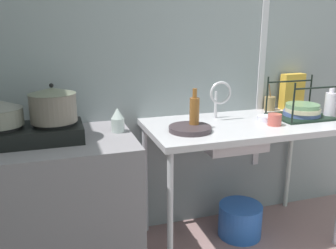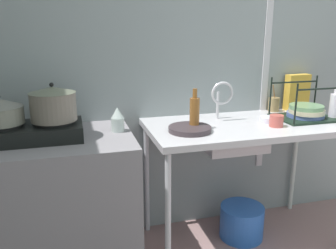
# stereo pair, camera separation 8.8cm
# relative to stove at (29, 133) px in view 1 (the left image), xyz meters

# --- Properties ---
(wall_back) EXTENTS (5.41, 0.10, 2.73)m
(wall_back) POSITION_rel_stove_xyz_m (1.68, 0.38, 0.44)
(wall_back) COLOR gray
(wall_back) RESTS_ON ground
(wall_metal_strip) EXTENTS (0.05, 0.01, 2.18)m
(wall_metal_strip) POSITION_rel_stove_xyz_m (1.66, 0.32, 0.58)
(wall_metal_strip) COLOR silver
(counter_concrete) EXTENTS (1.13, 0.66, 0.87)m
(counter_concrete) POSITION_rel_stove_xyz_m (0.01, 0.00, -0.48)
(counter_concrete) COLOR gray
(counter_concrete) RESTS_ON ground
(counter_sink) EXTENTS (1.32, 0.66, 0.87)m
(counter_sink) POSITION_rel_stove_xyz_m (1.35, 0.00, -0.12)
(counter_sink) COLOR silver
(counter_sink) RESTS_ON ground
(stove) EXTENTS (0.58, 0.31, 0.11)m
(stove) POSITION_rel_stove_xyz_m (0.00, 0.00, 0.00)
(stove) COLOR black
(stove) RESTS_ON counter_concrete
(pot_on_right_burner) EXTENTS (0.26, 0.26, 0.22)m
(pot_on_right_burner) POSITION_rel_stove_xyz_m (0.14, -0.00, 0.15)
(pot_on_right_burner) COLOR #72695D
(pot_on_right_burner) RESTS_ON stove
(percolator) EXTENTS (0.08, 0.08, 0.15)m
(percolator) POSITION_rel_stove_xyz_m (0.50, 0.04, 0.02)
(percolator) COLOR silver
(percolator) RESTS_ON counter_concrete
(sink_basin) EXTENTS (0.40, 0.35, 0.15)m
(sink_basin) POSITION_rel_stove_xyz_m (1.23, -0.02, -0.12)
(sink_basin) COLOR silver
(sink_basin) RESTS_ON counter_sink
(faucet) EXTENTS (0.16, 0.09, 0.27)m
(faucet) POSITION_rel_stove_xyz_m (1.22, 0.12, 0.13)
(faucet) COLOR silver
(faucet) RESTS_ON counter_sink
(frying_pan) EXTENTS (0.26, 0.26, 0.03)m
(frying_pan) POSITION_rel_stove_xyz_m (0.93, -0.08, -0.03)
(frying_pan) COLOR #3B3034
(frying_pan) RESTS_ON counter_sink
(dish_rack) EXTENTS (0.40, 0.32, 0.28)m
(dish_rack) POSITION_rel_stove_xyz_m (1.81, 0.01, -0.00)
(dish_rack) COLOR black
(dish_rack) RESTS_ON counter_sink
(cup_by_rack) EXTENTS (0.09, 0.09, 0.08)m
(cup_by_rack) POSITION_rel_stove_xyz_m (1.50, -0.12, -0.01)
(cup_by_rack) COLOR #C7584D
(cup_by_rack) RESTS_ON counter_sink
(small_bowl_on_drainboard) EXTENTS (0.12, 0.12, 0.04)m
(small_bowl_on_drainboard) POSITION_rel_stove_xyz_m (1.51, -0.01, -0.03)
(small_bowl_on_drainboard) COLOR white
(small_bowl_on_drainboard) RESTS_ON counter_sink
(bottle_by_sink) EXTENTS (0.06, 0.06, 0.26)m
(bottle_by_sink) POSITION_rel_stove_xyz_m (0.97, -0.04, 0.06)
(bottle_by_sink) COLOR brown
(bottle_by_sink) RESTS_ON counter_sink
(bottle_by_rack) EXTENTS (0.08, 0.08, 0.21)m
(bottle_by_rack) POSITION_rel_stove_xyz_m (2.01, -0.04, 0.04)
(bottle_by_rack) COLOR white
(bottle_by_rack) RESTS_ON counter_sink
(cereal_box) EXTENTS (0.20, 0.08, 0.27)m
(cereal_box) POSITION_rel_stove_xyz_m (1.92, 0.28, 0.09)
(cereal_box) COLOR gold
(cereal_box) RESTS_ON counter_sink
(utensil_jar) EXTENTS (0.08, 0.08, 0.21)m
(utensil_jar) POSITION_rel_stove_xyz_m (1.72, 0.27, 0.01)
(utensil_jar) COLOR #947A4C
(utensil_jar) RESTS_ON counter_sink
(bucket_on_floor) EXTENTS (0.31, 0.31, 0.24)m
(bucket_on_floor) POSITION_rel_stove_xyz_m (1.37, 0.02, -0.80)
(bucket_on_floor) COLOR blue
(bucket_on_floor) RESTS_ON ground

